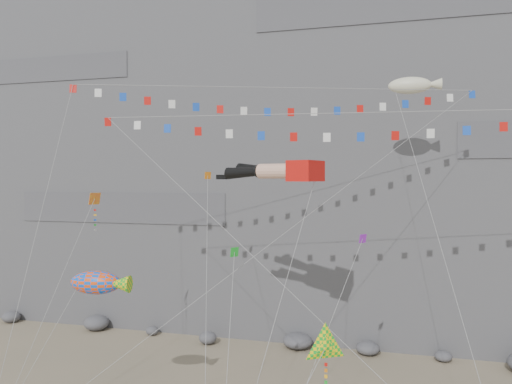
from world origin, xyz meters
TOP-DOWN VIEW (x-y plane):
  - cliff at (0.00, 32.00)m, footprint 80.00×28.00m
  - talus_boulders at (0.00, 17.00)m, footprint 60.00×3.00m
  - legs_kite at (0.84, 5.28)m, footprint 7.38×15.77m
  - flag_banner_upper at (0.34, 7.77)m, footprint 26.01×17.67m
  - flag_banner_lower at (5.00, 5.10)m, footprint 30.38×9.86m
  - harlequin_kite at (-11.92, 4.46)m, footprint 1.68×10.17m
  - fish_windsock at (-8.91, -0.11)m, footprint 6.89×4.33m
  - delta_kite at (4.75, -1.38)m, footprint 4.61×7.61m
  - blimp_windsock at (9.07, 12.29)m, footprint 6.38×15.19m
  - small_kite_a at (-5.12, 8.45)m, footprint 5.95×15.26m
  - small_kite_b at (6.08, 5.48)m, footprint 4.67×12.00m
  - small_kite_c at (-0.92, 1.62)m, footprint 2.44×8.59m

SIDE VIEW (x-z plane):
  - talus_boulders at x=0.00m, z-range 0.00..1.20m
  - delta_kite at x=4.75m, z-range 1.57..11.58m
  - fish_windsock at x=-8.91m, z-range 3.53..14.00m
  - small_kite_c at x=-0.92m, z-range 3.83..17.13m
  - small_kite_b at x=6.08m, z-range 2.83..19.18m
  - harlequin_kite at x=-11.92m, z-range 5.26..21.59m
  - small_kite_a at x=-5.12m, z-range 3.99..25.60m
  - legs_kite at x=0.84m, z-range 5.31..25.34m
  - flag_banner_lower at x=5.00m, z-range 7.64..30.05m
  - flag_banner_upper at x=0.34m, z-range 7.13..35.01m
  - blimp_windsock at x=9.07m, z-range 8.42..34.74m
  - cliff at x=0.00m, z-range 0.00..50.00m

